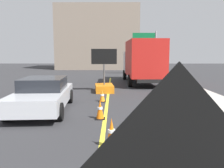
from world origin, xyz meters
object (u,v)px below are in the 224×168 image
(traffic_cone_far_lane, at_px, (100,110))
(traffic_cone_curbside, at_px, (102,96))
(traffic_cone_mid_lane, at_px, (111,133))
(pickup_car, at_px, (43,94))
(box_truck, at_px, (142,61))
(highway_guide_sign, at_px, (149,45))
(arrow_board_trailer, at_px, (104,84))

(traffic_cone_far_lane, xyz_separation_m, traffic_cone_curbside, (-0.07, 3.15, -0.06))
(traffic_cone_mid_lane, bearing_deg, pickup_car, 126.47)
(box_truck, relative_size, traffic_cone_mid_lane, 9.99)
(traffic_cone_mid_lane, bearing_deg, traffic_cone_curbside, 95.09)
(box_truck, bearing_deg, traffic_cone_far_lane, -104.91)
(pickup_car, relative_size, highway_guide_sign, 0.97)
(traffic_cone_mid_lane, bearing_deg, traffic_cone_far_lane, 99.56)
(pickup_car, height_order, traffic_cone_far_lane, pickup_car)
(arrow_board_trailer, height_order, highway_guide_sign, highway_guide_sign)
(highway_guide_sign, height_order, traffic_cone_curbside, highway_guide_sign)
(pickup_car, height_order, traffic_cone_curbside, pickup_car)
(box_truck, bearing_deg, arrow_board_trailer, -124.21)
(arrow_board_trailer, bearing_deg, pickup_car, -115.29)
(traffic_cone_curbside, bearing_deg, traffic_cone_mid_lane, -84.91)
(highway_guide_sign, bearing_deg, traffic_cone_mid_lane, -100.86)
(traffic_cone_mid_lane, xyz_separation_m, traffic_cone_curbside, (-0.52, 5.79, -0.09))
(traffic_cone_mid_lane, distance_m, traffic_cone_curbside, 5.81)
(arrow_board_trailer, relative_size, traffic_cone_far_lane, 3.76)
(highway_guide_sign, bearing_deg, box_truck, -101.92)
(pickup_car, relative_size, traffic_cone_mid_lane, 6.28)
(box_truck, distance_m, highway_guide_sign, 8.71)
(box_truck, distance_m, traffic_cone_far_lane, 11.08)
(highway_guide_sign, xyz_separation_m, traffic_cone_curbside, (-4.67, -15.85, -3.13))
(highway_guide_sign, distance_m, traffic_cone_curbside, 16.82)
(arrow_board_trailer, height_order, traffic_cone_far_lane, arrow_board_trailer)
(arrow_board_trailer, bearing_deg, traffic_cone_curbside, -89.51)
(pickup_car, bearing_deg, arrow_board_trailer, 64.71)
(box_truck, distance_m, traffic_cone_mid_lane, 13.54)
(traffic_cone_far_lane, bearing_deg, highway_guide_sign, 76.40)
(box_truck, xyz_separation_m, traffic_cone_curbside, (-2.90, -7.47, -1.55))
(traffic_cone_curbside, bearing_deg, arrow_board_trailer, 90.49)
(box_truck, distance_m, traffic_cone_curbside, 8.16)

